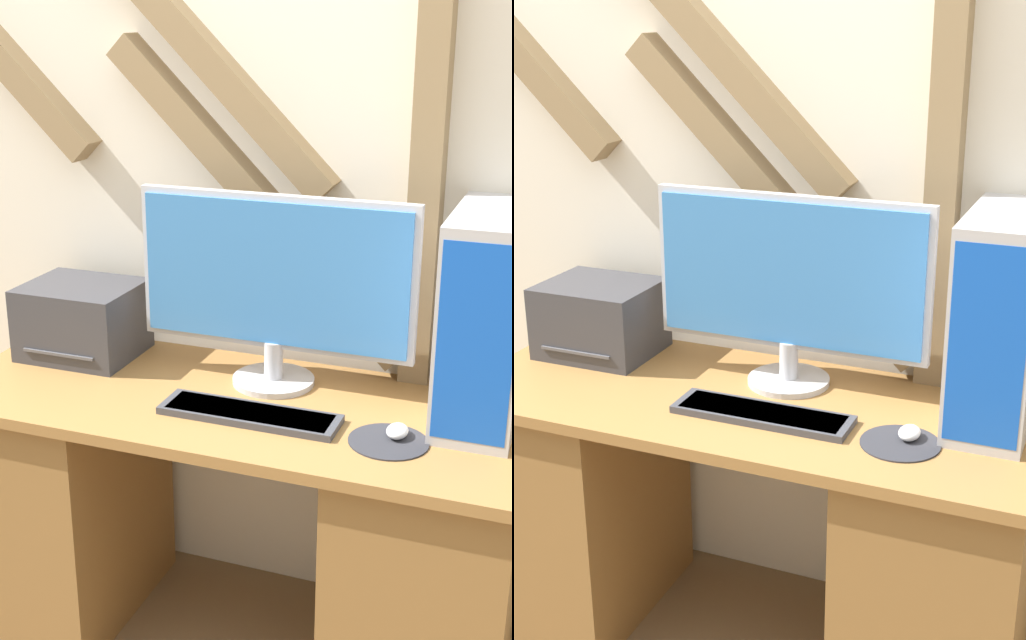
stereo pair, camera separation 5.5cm
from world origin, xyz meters
TOP-DOWN VIEW (x-y plane):
  - wall_back at (-0.00, 0.67)m, footprint 6.40×0.13m
  - desk at (0.00, 0.31)m, footprint 1.50×0.62m
  - monitor at (0.07, 0.44)m, footprint 0.74×0.22m
  - keyboard at (0.08, 0.22)m, footprint 0.45×0.12m
  - mousepad at (0.43, 0.21)m, footprint 0.19×0.19m
  - mouse at (0.45, 0.24)m, footprint 0.05×0.07m
  - computer_tower at (0.60, 0.45)m, footprint 0.18×0.46m
  - printer at (-0.52, 0.45)m, footprint 0.31×0.27m

SIDE VIEW (x-z plane):
  - desk at x=0.00m, z-range 0.01..0.76m
  - mousepad at x=0.43m, z-range 0.75..0.75m
  - keyboard at x=0.08m, z-range 0.75..0.77m
  - mouse at x=0.45m, z-range 0.75..0.78m
  - printer at x=-0.52m, z-range 0.75..0.96m
  - computer_tower at x=0.60m, z-range 0.75..1.26m
  - monitor at x=0.07m, z-range 0.78..1.29m
  - wall_back at x=0.00m, z-range 0.00..2.70m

